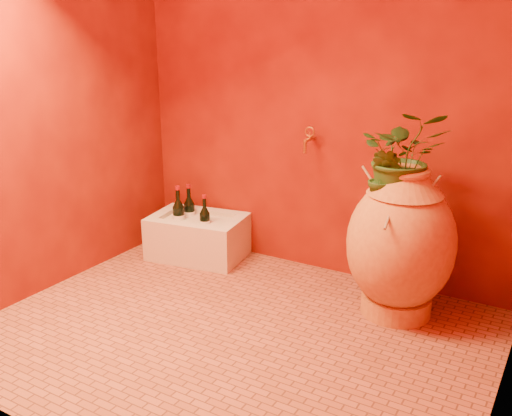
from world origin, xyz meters
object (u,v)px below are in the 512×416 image
Objects in this scene: stone_basin at (198,237)px; wine_bottle_b at (179,217)px; wine_bottle_c at (205,222)px; wine_bottle_a at (189,213)px; wall_tap at (309,138)px; amphora at (401,243)px.

stone_basin is 2.03× the size of wine_bottle_b.
stone_basin is 2.30× the size of wine_bottle_c.
wall_tap is at bearing 7.22° from wine_bottle_a.
wine_bottle_a is at bearing 173.76° from amphora.
wall_tap reaches higher than wine_bottle_a.
wine_bottle_b is 2.22× the size of wall_tap.
amphora is 2.79× the size of wine_bottle_c.
amphora is 1.21× the size of stone_basin.
stone_basin is at bearing 20.87° from wine_bottle_b.
stone_basin is at bearing 167.06° from wine_bottle_c.
wine_bottle_b is at bearing -159.13° from stone_basin.
wine_bottle_a is 2.12× the size of wall_tap.
wall_tap is (0.72, 0.17, 0.72)m from stone_basin.
wine_bottle_b is 1.13× the size of wine_bottle_c.
wine_bottle_a is 1.03m from wall_tap.
wine_bottle_a is 0.11m from wine_bottle_b.
wine_bottle_c is at bearing -12.94° from stone_basin.
wall_tap is at bearing 13.47° from stone_basin.
wine_bottle_b is (-0.00, -0.11, 0.01)m from wine_bottle_a.
amphora is 0.86m from wall_tap.
amphora reaches higher than stone_basin.
wall_tap is (-0.68, 0.27, 0.45)m from amphora.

